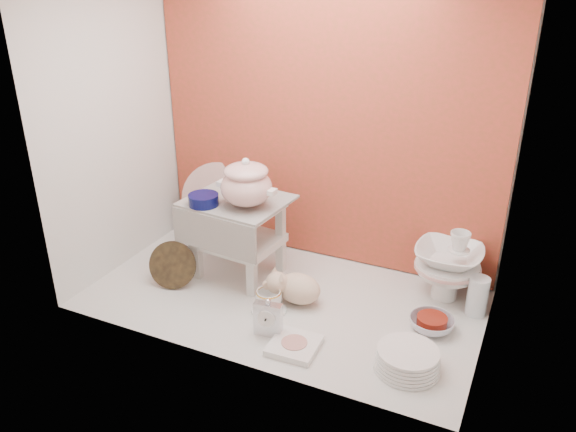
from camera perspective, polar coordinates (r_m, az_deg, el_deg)
name	(u,v)px	position (r m, az deg, el deg)	size (l,w,h in m)	color
ground	(282,298)	(2.73, -0.56, -8.12)	(1.80, 1.80, 0.00)	silver
niche_shell	(300,93)	(2.52, 1.15, 12.07)	(1.86, 1.03, 1.53)	#C33930
step_stool	(239,238)	(2.84, -4.90, -2.14)	(0.46, 0.40, 0.41)	silver
soup_tureen	(246,183)	(2.63, -4.15, 3.33)	(0.28, 0.28, 0.24)	white
cobalt_bowl	(204,200)	(2.71, -8.36, 1.60)	(0.14, 0.14, 0.05)	#090C43
floral_platter	(220,201)	(3.23, -6.79, 1.47)	(0.44, 0.10, 0.44)	white
blue_white_vase	(223,226)	(3.18, -6.49, -0.98)	(0.22, 0.22, 0.22)	silver
lacquer_tray	(173,265)	(2.83, -11.36, -4.79)	(0.23, 0.10, 0.22)	black
mantel_clock	(268,317)	(2.45, -1.98, -9.99)	(0.12, 0.04, 0.17)	silver
plush_pig	(299,288)	(2.66, 1.07, -7.15)	(0.27, 0.18, 0.16)	beige
teacup_saucer	(269,310)	(2.64, -1.91, -9.27)	(0.16, 0.16, 0.01)	white
gold_rim_teacup	(269,300)	(2.61, -1.93, -8.31)	(0.12, 0.12, 0.09)	white
lattice_dish	(294,345)	(2.41, 0.63, -12.69)	(0.19, 0.19, 0.03)	white
dinner_plate_stack	(407,359)	(2.34, 11.74, -13.72)	(0.26, 0.26, 0.09)	white
crystal_bowl	(432,324)	(2.58, 14.03, -10.33)	(0.19, 0.19, 0.06)	silver
clear_glass_vase	(478,296)	(2.71, 18.25, -7.54)	(0.09, 0.09, 0.18)	silver
porcelain_tower	(448,264)	(2.76, 15.54, -4.59)	(0.31, 0.31, 0.35)	white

